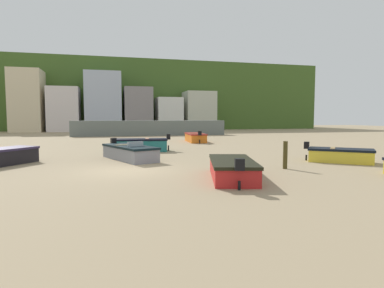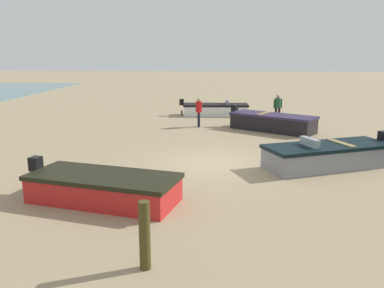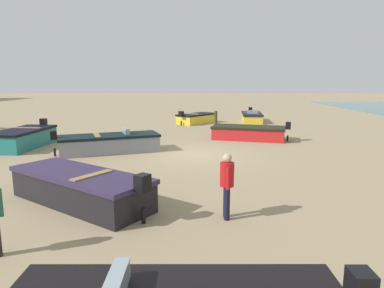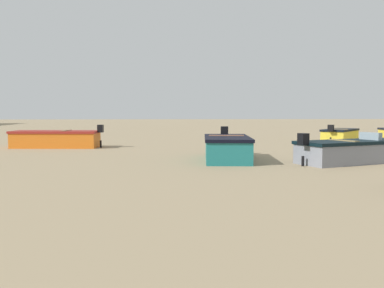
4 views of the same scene
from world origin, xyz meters
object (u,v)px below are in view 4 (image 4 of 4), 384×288
(boat_yellow_3, at_px, (340,135))
(boat_teal_5, at_px, (227,148))
(boat_grey_2, at_px, (354,151))
(boat_orange_0, at_px, (56,139))

(boat_yellow_3, xyz_separation_m, boat_teal_5, (-10.13, 8.68, 0.08))
(boat_grey_2, distance_m, boat_yellow_3, 11.95)
(boat_orange_0, relative_size, boat_grey_2, 0.99)
(boat_teal_5, bearing_deg, boat_grey_2, 171.47)
(boat_grey_2, xyz_separation_m, boat_yellow_3, (11.24, -4.04, -0.04))
(boat_orange_0, bearing_deg, boat_grey_2, -115.44)
(boat_orange_0, xyz_separation_m, boat_grey_2, (-7.43, -12.75, -0.02))
(boat_orange_0, distance_m, boat_yellow_3, 17.22)
(boat_yellow_3, bearing_deg, boat_teal_5, -91.06)
(boat_orange_0, xyz_separation_m, boat_yellow_3, (3.82, -16.80, -0.06))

